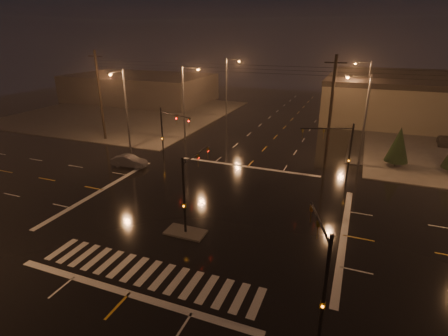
{
  "coord_description": "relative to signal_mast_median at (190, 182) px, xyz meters",
  "views": [
    {
      "loc": [
        10.94,
        -23.91,
        13.86
      ],
      "look_at": [
        0.55,
        2.39,
        3.0
      ],
      "focal_mm": 28.0,
      "sensor_mm": 36.0,
      "label": 1
    }
  ],
  "objects": [
    {
      "name": "utility_pole_0",
      "position": [
        -22.0,
        17.07,
        2.38
      ],
      "size": [
        2.2,
        0.32,
        12.0
      ],
      "color": "black",
      "rests_on": "ground"
    },
    {
      "name": "streetlight_2",
      "position": [
        -11.18,
        37.07,
        2.05
      ],
      "size": [
        2.77,
        0.32,
        10.0
      ],
      "color": "#38383A",
      "rests_on": "ground"
    },
    {
      "name": "car_crossing",
      "position": [
        -12.28,
        9.26,
        -3.1
      ],
      "size": [
        4.06,
        1.78,
        1.3
      ],
      "primitive_type": "imported",
      "rotation": [
        0.0,
        0.0,
        1.68
      ],
      "color": "#54555B",
      "rests_on": "ground"
    },
    {
      "name": "streetlight_5",
      "position": [
        -16.0,
        14.26,
        2.05
      ],
      "size": [
        0.32,
        2.77,
        10.0
      ],
      "color": "#38383A",
      "rests_on": "ground"
    },
    {
      "name": "stop_bar_far",
      "position": [
        -0.0,
        14.07,
        -3.75
      ],
      "size": [
        16.0,
        0.5,
        0.01
      ],
      "primitive_type": "cube",
      "color": "beige",
      "rests_on": "ground"
    },
    {
      "name": "ground",
      "position": [
        -0.0,
        3.07,
        -3.75
      ],
      "size": [
        140.0,
        140.0,
        0.0
      ],
      "primitive_type": "plane",
      "color": "black",
      "rests_on": "ground"
    },
    {
      "name": "commercial_block",
      "position": [
        -35.0,
        45.07,
        -0.95
      ],
      "size": [
        30.0,
        18.0,
        5.6
      ],
      "primitive_type": "cube",
      "color": "#403A38",
      "rests_on": "ground"
    },
    {
      "name": "streetlight_1",
      "position": [
        -11.18,
        21.07,
        2.05
      ],
      "size": [
        2.77,
        0.32,
        10.0
      ],
      "color": "#38383A",
      "rests_on": "ground"
    },
    {
      "name": "signal_mast_se",
      "position": [
        10.23,
        -6.68,
        -0.04
      ],
      "size": [
        1.55,
        3.87,
        6.0
      ],
      "color": "black",
      "rests_on": "ground"
    },
    {
      "name": "sidewalk_nw",
      "position": [
        -30.0,
        33.07,
        -3.69
      ],
      "size": [
        36.0,
        36.0,
        0.12
      ],
      "primitive_type": "cube",
      "color": "#413E3A",
      "rests_on": "ground"
    },
    {
      "name": "median_island",
      "position": [
        -0.0,
        -0.93,
        -3.68
      ],
      "size": [
        3.0,
        1.6,
        0.15
      ],
      "primitive_type": "cube",
      "color": "#413E3A",
      "rests_on": "ground"
    },
    {
      "name": "streetlight_4",
      "position": [
        11.18,
        39.07,
        2.05
      ],
      "size": [
        2.77,
        0.32,
        10.0
      ],
      "color": "#38383A",
      "rests_on": "ground"
    },
    {
      "name": "crosswalk",
      "position": [
        -0.0,
        -5.93,
        -3.75
      ],
      "size": [
        15.0,
        2.6,
        0.01
      ],
      "primitive_type": "cube",
      "color": "beige",
      "rests_on": "ground"
    },
    {
      "name": "stop_bar_near",
      "position": [
        -0.0,
        -7.93,
        -3.75
      ],
      "size": [
        16.0,
        0.5,
        0.01
      ],
      "primitive_type": "cube",
      "color": "beige",
      "rests_on": "ground"
    },
    {
      "name": "car_parked",
      "position": [
        21.74,
        31.25,
        -3.11
      ],
      "size": [
        1.82,
        3.89,
        1.29
      ],
      "primitive_type": "imported",
      "rotation": [
        0.0,
        0.0,
        -0.08
      ],
      "color": "black",
      "rests_on": "ground"
    },
    {
      "name": "utility_pole_1",
      "position": [
        8.0,
        17.07,
        2.38
      ],
      "size": [
        2.2,
        0.32,
        12.0
      ],
      "color": "black",
      "rests_on": "ground"
    },
    {
      "name": "signal_mast_nw",
      "position": [
        -9.5,
        13.21,
        0.04
      ],
      "size": [
        4.84,
        1.86,
        6.0
      ],
      "color": "black",
      "rests_on": "ground"
    },
    {
      "name": "signal_mast_median",
      "position": [
        0.0,
        0.0,
        0.0
      ],
      "size": [
        0.25,
        4.59,
        6.0
      ],
      "color": "black",
      "rests_on": "ground"
    },
    {
      "name": "conifer_0",
      "position": [
        15.28,
        20.0,
        -1.13
      ],
      "size": [
        2.47,
        2.47,
        4.56
      ],
      "color": "black",
      "rests_on": "ground"
    },
    {
      "name": "signal_mast_ne",
      "position": [
        9.5,
        13.21,
        0.04
      ],
      "size": [
        4.84,
        1.86,
        6.0
      ],
      "color": "black",
      "rests_on": "ground"
    },
    {
      "name": "streetlight_3",
      "position": [
        11.18,
        19.07,
        2.05
      ],
      "size": [
        2.77,
        0.32,
        10.0
      ],
      "color": "#38383A",
      "rests_on": "ground"
    }
  ]
}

